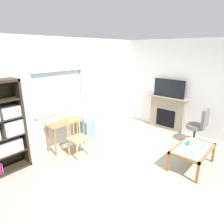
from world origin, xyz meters
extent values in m
cube|color=#B2A893|center=(0.00, 0.00, -0.01)|extent=(6.12, 5.51, 0.02)
cube|color=silver|center=(0.00, 2.25, 0.44)|extent=(5.12, 0.12, 0.88)
cube|color=silver|center=(0.00, 2.25, 2.37)|extent=(5.12, 0.12, 0.78)
cube|color=silver|center=(1.46, 2.25, 1.43)|extent=(2.21, 0.12, 1.10)
cube|color=silver|center=(-0.38, 2.26, 1.43)|extent=(1.48, 0.02, 1.10)
cube|color=white|center=(-0.38, 2.19, 0.89)|extent=(1.54, 0.06, 0.03)
cube|color=white|center=(-0.38, 2.19, 1.96)|extent=(1.54, 0.06, 0.03)
cube|color=white|center=(-1.12, 2.19, 1.43)|extent=(0.03, 0.06, 1.10)
cube|color=white|center=(0.36, 2.19, 1.43)|extent=(0.03, 0.06, 1.10)
cube|color=silver|center=(2.62, 0.00, 1.38)|extent=(0.12, 4.71, 2.76)
cube|color=#2D2319|center=(-1.52, 2.00, 0.96)|extent=(0.05, 0.38, 1.92)
cube|color=#2D2319|center=(-1.94, 2.00, 0.03)|extent=(0.90, 0.38, 0.05)
cube|color=#2D2319|center=(-1.94, 2.00, 0.40)|extent=(0.85, 0.36, 0.02)
cube|color=#2D2319|center=(-1.94, 2.00, 0.77)|extent=(0.85, 0.36, 0.02)
cube|color=#B2B2BC|center=(-1.95, 1.99, 0.54)|extent=(0.68, 0.30, 0.26)
cube|color=#B2B2BC|center=(-1.72, 1.99, 0.94)|extent=(0.37, 0.32, 0.31)
cube|color=silver|center=(-1.72, 1.99, 1.27)|extent=(0.37, 0.27, 0.22)
cube|color=purple|center=(-2.09, 1.98, 0.16)|extent=(0.02, 0.27, 0.22)
cube|color=#A37547|center=(-0.46, 1.90, 0.71)|extent=(0.99, 0.42, 0.03)
cylinder|color=#A37547|center=(-0.91, 1.75, 0.35)|extent=(0.04, 0.04, 0.70)
cylinder|color=#A37547|center=(-0.02, 1.75, 0.35)|extent=(0.04, 0.04, 0.70)
cylinder|color=#A37547|center=(-0.91, 2.06, 0.35)|extent=(0.04, 0.04, 0.70)
cylinder|color=#A37547|center=(-0.02, 2.06, 0.35)|extent=(0.04, 0.04, 0.70)
cube|color=tan|center=(-0.53, 1.35, 0.45)|extent=(0.43, 0.41, 0.04)
cylinder|color=tan|center=(-0.70, 1.20, 0.22)|extent=(0.04, 0.04, 0.43)
cylinder|color=tan|center=(-0.36, 1.19, 0.22)|extent=(0.04, 0.04, 0.43)
cylinder|color=tan|center=(-0.69, 1.52, 0.22)|extent=(0.04, 0.04, 0.43)
cylinder|color=tan|center=(-0.35, 1.51, 0.22)|extent=(0.04, 0.04, 0.43)
cylinder|color=tan|center=(-0.69, 1.52, 0.68)|extent=(0.04, 0.04, 0.45)
cylinder|color=tan|center=(-0.35, 1.51, 0.68)|extent=(0.04, 0.04, 0.45)
cube|color=tan|center=(-0.52, 1.51, 0.87)|extent=(0.36, 0.04, 0.06)
cylinder|color=tan|center=(-0.63, 1.52, 0.65)|extent=(0.02, 0.02, 0.35)
cylinder|color=tan|center=(-0.52, 1.51, 0.65)|extent=(0.02, 0.02, 0.35)
cylinder|color=tan|center=(-0.42, 1.51, 0.65)|extent=(0.02, 0.02, 0.35)
cube|color=#72ADDB|center=(0.27, 1.95, 0.27)|extent=(0.35, 0.40, 0.55)
cube|color=gray|center=(2.47, 0.57, 0.50)|extent=(0.18, 1.12, 1.01)
cube|color=black|center=(2.38, 0.57, 0.38)|extent=(0.03, 0.61, 0.55)
cube|color=gray|center=(2.45, 0.57, 1.03)|extent=(0.26, 1.22, 0.04)
cube|color=black|center=(2.45, 0.57, 1.32)|extent=(0.05, 0.98, 0.55)
cube|color=black|center=(2.42, 0.57, 1.32)|extent=(0.01, 0.93, 0.50)
cylinder|color=slate|center=(2.01, -0.49, 0.48)|extent=(0.48, 0.48, 0.09)
cube|color=slate|center=(2.01, -0.71, 0.76)|extent=(0.40, 0.09, 0.48)
cylinder|color=#38383D|center=(2.01, -0.49, 0.24)|extent=(0.06, 0.06, 0.42)
cube|color=#38383D|center=(1.87, -0.49, 0.03)|extent=(0.28, 0.04, 0.03)
cylinder|color=#38383D|center=(1.73, -0.48, 0.03)|extent=(0.05, 0.05, 0.05)
cube|color=#38383D|center=(1.97, -0.62, 0.03)|extent=(0.12, 0.28, 0.03)
cylinder|color=#38383D|center=(1.92, -0.75, 0.03)|extent=(0.05, 0.05, 0.05)
cube|color=#38383D|center=(2.12, -0.57, 0.03)|extent=(0.25, 0.20, 0.03)
cylinder|color=#38383D|center=(2.24, -0.66, 0.03)|extent=(0.05, 0.05, 0.05)
cube|color=#38383D|center=(2.13, -0.41, 0.03)|extent=(0.25, 0.19, 0.03)
cylinder|color=#38383D|center=(2.24, -0.33, 0.03)|extent=(0.05, 0.05, 0.05)
cube|color=#38383D|center=(1.97, -0.35, 0.03)|extent=(0.12, 0.28, 0.03)
cylinder|color=#38383D|center=(1.93, -0.22, 0.03)|extent=(0.05, 0.05, 0.05)
cube|color=#8C9E99|center=(0.80, -0.87, 0.45)|extent=(0.97, 0.55, 0.02)
cube|color=olive|center=(0.80, -1.17, 0.43)|extent=(1.07, 0.05, 0.05)
cube|color=olive|center=(0.80, -0.57, 0.43)|extent=(1.07, 0.05, 0.05)
cube|color=olive|center=(0.29, -0.87, 0.43)|extent=(0.05, 0.65, 0.05)
cube|color=olive|center=(1.31, -0.87, 0.43)|extent=(0.05, 0.65, 0.05)
cube|color=olive|center=(0.29, -1.17, 0.20)|extent=(0.05, 0.05, 0.41)
cube|color=olive|center=(1.31, -1.17, 0.20)|extent=(0.05, 0.05, 0.41)
cube|color=olive|center=(0.29, -0.57, 0.20)|extent=(0.05, 0.05, 0.41)
cube|color=olive|center=(1.31, -0.57, 0.20)|extent=(0.05, 0.05, 0.41)
cylinder|color=#33B770|center=(0.85, -0.74, 0.50)|extent=(0.07, 0.07, 0.09)
camera|label=1|loc=(-3.21, -2.08, 2.48)|focal=31.75mm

